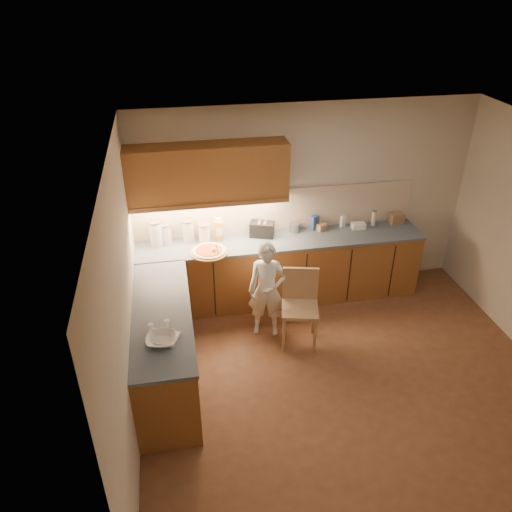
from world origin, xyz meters
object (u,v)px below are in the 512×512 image
at_px(child, 267,290).
at_px(oil_jug, 219,230).
at_px(pizza_on_board, 209,251).
at_px(wooden_chair, 300,302).
at_px(toaster, 262,229).

height_order(child, oil_jug, child).
xyz_separation_m(pizza_on_board, wooden_chair, (0.99, -0.72, -0.39)).
height_order(pizza_on_board, child, child).
distance_m(wooden_chair, toaster, 1.16).
bearing_deg(toaster, oil_jug, -159.26).
bearing_deg(pizza_on_board, wooden_chair, -35.93).
distance_m(wooden_chair, oil_jug, 1.42).
bearing_deg(child, pizza_on_board, 154.52).
bearing_deg(child, wooden_chair, -16.10).
relative_size(pizza_on_board, wooden_chair, 0.50).
relative_size(oil_jug, toaster, 0.90).
distance_m(pizza_on_board, oil_jug, 0.37).
bearing_deg(wooden_chair, oil_jug, 141.97).
relative_size(pizza_on_board, oil_jug, 1.50).
height_order(wooden_chair, toaster, toaster).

